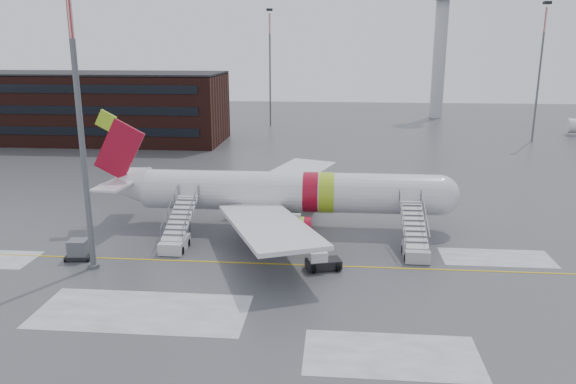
# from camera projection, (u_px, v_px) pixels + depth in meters

# --- Properties ---
(ground) EXTENTS (260.00, 260.00, 0.00)m
(ground) POSITION_uv_depth(u_px,v_px,m) (254.00, 259.00, 46.27)
(ground) COLOR #494C4F
(ground) RESTS_ON ground
(airliner) EXTENTS (35.03, 32.97, 11.18)m
(airliner) POSITION_uv_depth(u_px,v_px,m) (280.00, 192.00, 53.63)
(airliner) COLOR silver
(airliner) RESTS_ON ground
(airstair_fwd) EXTENTS (2.05, 7.70, 3.48)m
(airstair_fwd) POSITION_uv_depth(u_px,v_px,m) (415.00, 243.00, 46.90)
(airstair_fwd) COLOR #A6A9AD
(airstair_fwd) RESTS_ON ground
(airstair_aft) EXTENTS (2.05, 7.70, 3.48)m
(airstair_aft) POSITION_uv_depth(u_px,v_px,m) (177.00, 236.00, 48.66)
(airstair_aft) COLOR silver
(airstair_aft) RESTS_ON ground
(pushback_tug) EXTENTS (3.00, 2.57, 1.54)m
(pushback_tug) POSITION_uv_depth(u_px,v_px,m) (321.00, 261.00, 44.00)
(pushback_tug) COLOR black
(pushback_tug) RESTS_ON ground
(uld_container) EXTENTS (2.18, 1.70, 1.66)m
(uld_container) POSITION_uv_depth(u_px,v_px,m) (79.00, 250.00, 46.00)
(uld_container) COLOR black
(uld_container) RESTS_ON ground
(light_mast_near) EXTENTS (1.20, 1.20, 22.18)m
(light_mast_near) POSITION_uv_depth(u_px,v_px,m) (80.00, 122.00, 41.46)
(light_mast_near) COLOR #595B60
(light_mast_near) RESTS_ON ground
(terminal_building) EXTENTS (62.00, 16.11, 12.30)m
(terminal_building) POSITION_uv_depth(u_px,v_px,m) (52.00, 106.00, 101.50)
(terminal_building) COLOR #3F1E16
(terminal_building) RESTS_ON ground
(control_tower) EXTENTS (6.40, 6.40, 30.00)m
(control_tower) POSITION_uv_depth(u_px,v_px,m) (441.00, 37.00, 130.36)
(control_tower) COLOR #B2B5BA
(control_tower) RESTS_ON ground
(light_mast_far_ne) EXTENTS (1.20, 1.20, 24.25)m
(light_mast_far_ne) POSITION_uv_depth(u_px,v_px,m) (540.00, 63.00, 98.81)
(light_mast_far_ne) COLOR #595B60
(light_mast_far_ne) RESTS_ON ground
(light_mast_far_n) EXTENTS (1.20, 1.20, 24.25)m
(light_mast_far_n) POSITION_uv_depth(u_px,v_px,m) (270.00, 60.00, 118.53)
(light_mast_far_n) COLOR #595B60
(light_mast_far_n) RESTS_ON ground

